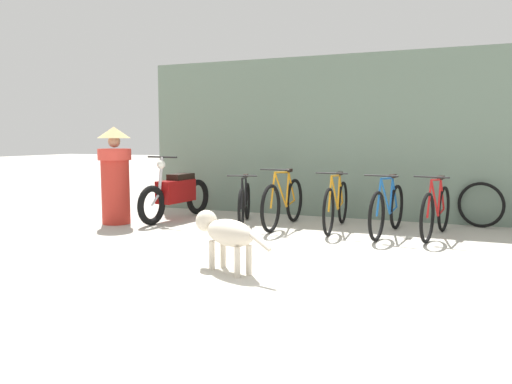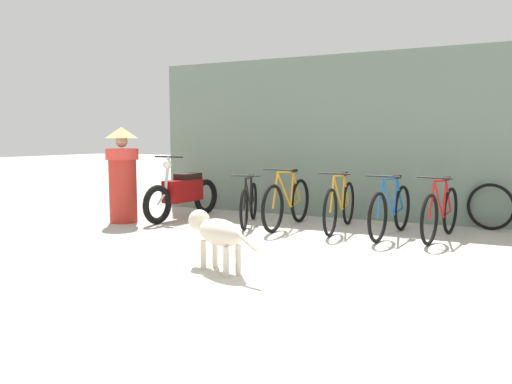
{
  "view_description": "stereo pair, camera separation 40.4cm",
  "coord_description": "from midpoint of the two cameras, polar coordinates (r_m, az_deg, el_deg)",
  "views": [
    {
      "loc": [
        1.65,
        -4.91,
        1.37
      ],
      "look_at": [
        -0.82,
        1.27,
        0.65
      ],
      "focal_mm": 35.0,
      "sensor_mm": 36.0,
      "label": 1
    },
    {
      "loc": [
        2.02,
        -4.75,
        1.37
      ],
      "look_at": [
        -0.82,
        1.27,
        0.65
      ],
      "focal_mm": 35.0,
      "sensor_mm": 36.0,
      "label": 2
    }
  ],
  "objects": [
    {
      "name": "ground_plane",
      "position": [
        5.35,
        4.36,
        -8.68
      ],
      "size": [
        60.0,
        60.0,
        0.0
      ],
      "primitive_type": "plane",
      "color": "#B7B2A5"
    },
    {
      "name": "spare_tire_right",
      "position": [
        8.31,
        26.51,
        -1.52
      ],
      "size": [
        0.68,
        0.28,
        0.7
      ],
      "rotation": [
        0.0,
        0.0,
        -0.34
      ],
      "color": "black",
      "rests_on": "ground"
    },
    {
      "name": "person_in_robes",
      "position": [
        8.33,
        -13.68,
        2.16
      ],
      "size": [
        0.71,
        0.71,
        1.55
      ],
      "rotation": [
        0.0,
        0.0,
        2.64
      ],
      "color": "#B72D23",
      "rests_on": "ground"
    },
    {
      "name": "bicycle_4",
      "position": [
        7.28,
        21.85,
        -2.26
      ],
      "size": [
        0.47,
        1.63,
        0.87
      ],
      "rotation": [
        0.0,
        0.0,
        -1.76
      ],
      "color": "black",
      "rests_on": "ground"
    },
    {
      "name": "bicycle_1",
      "position": [
        7.7,
        5.1,
        -1.28
      ],
      "size": [
        0.46,
        1.75,
        0.92
      ],
      "rotation": [
        0.0,
        0.0,
        -1.6
      ],
      "color": "black",
      "rests_on": "ground"
    },
    {
      "name": "motorcycle",
      "position": [
        8.55,
        -7.01,
        -0.17
      ],
      "size": [
        0.58,
        1.92,
        1.08
      ],
      "rotation": [
        0.0,
        0.0,
        -1.67
      ],
      "color": "black",
      "rests_on": "ground"
    },
    {
      "name": "bicycle_0",
      "position": [
        7.94,
        0.66,
        -1.31
      ],
      "size": [
        0.6,
        1.58,
        0.82
      ],
      "rotation": [
        0.0,
        0.0,
        -1.27
      ],
      "color": "black",
      "rests_on": "ground"
    },
    {
      "name": "bicycle_2",
      "position": [
        7.57,
        11.09,
        -1.57
      ],
      "size": [
        0.46,
        1.77,
        0.88
      ],
      "rotation": [
        0.0,
        0.0,
        -1.54
      ],
      "color": "black",
      "rests_on": "ground"
    },
    {
      "name": "bicycle_3",
      "position": [
        7.26,
        16.7,
        -2.08
      ],
      "size": [
        0.46,
        1.71,
        0.88
      ],
      "rotation": [
        0.0,
        0.0,
        -1.71
      ],
      "color": "black",
      "rests_on": "ground"
    },
    {
      "name": "shop_wall_back",
      "position": [
        8.69,
        13.13,
        6.13
      ],
      "size": [
        7.58,
        0.2,
        2.78
      ],
      "color": "slate",
      "rests_on": "ground"
    },
    {
      "name": "stray_dog",
      "position": [
        5.17,
        -2.37,
        -4.55
      ],
      "size": [
        1.06,
        0.6,
        0.6
      ],
      "rotation": [
        0.0,
        0.0,
        2.69
      ],
      "color": "beige",
      "rests_on": "ground"
    }
  ]
}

